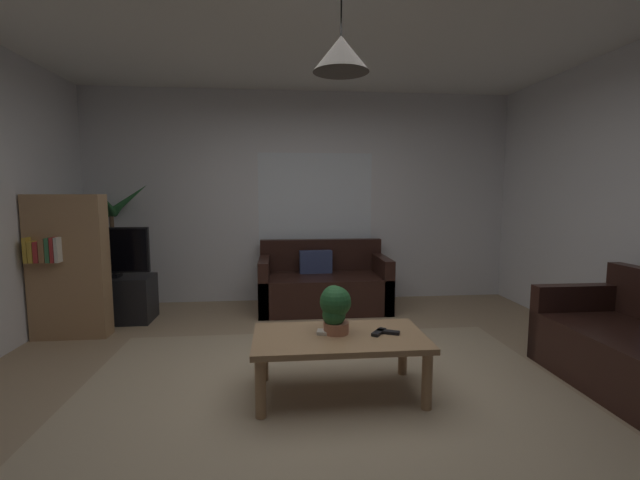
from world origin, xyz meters
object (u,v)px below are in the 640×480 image
Objects in this scene: coffee_table at (339,344)px; potted_palm_corner at (114,256)px; remote_on_table_0 at (379,332)px; potted_plant_on_table at (335,306)px; tv at (107,252)px; tv_stand at (111,299)px; book_on_table_0 at (325,332)px; remote_on_table_1 at (388,332)px; bookshelf_corner at (68,266)px; pendant_lamp at (341,54)px; couch_under_window at (323,286)px.

potted_palm_corner is (-2.40, 2.43, 0.29)m from coffee_table.
potted_plant_on_table is at bearing 26.92° from remote_on_table_0.
tv reaches higher than remote_on_table_0.
tv_stand is 0.58× the size of potted_palm_corner.
book_on_table_0 is 0.44m from remote_on_table_1.
tv is at bearing 140.61° from potted_plant_on_table.
bookshelf_corner is at bearing -111.56° from tv.
tv is at bearing 139.54° from book_on_table_0.
coffee_table is at bearing 180.00° from pendant_lamp.
remote_on_table_0 is 3.19m from tv_stand.
couch_under_window is 2.21m from remote_on_table_0.
book_on_table_0 is 0.13× the size of tv.
coffee_table is (-0.12, -2.20, 0.09)m from couch_under_window.
couch_under_window is at bearing -49.74° from remote_on_table_0.
remote_on_table_1 is 0.47× the size of potted_plant_on_table.
couch_under_window is at bearing 86.12° from potted_plant_on_table.
pendant_lamp reaches higher than bookshelf_corner.
potted_plant_on_table is 0.39× the size of tv.
remote_on_table_0 is at bearing 0.29° from pendant_lamp.
pendant_lamp is (0.10, -0.04, 1.87)m from book_on_table_0.
book_on_table_0 is 0.13× the size of tv_stand.
tv reaches higher than tv_stand.
book_on_table_0 is at bearing -40.46° from tv.
pendant_lamp reaches higher than remote_on_table_1.
tv is at bearing 68.44° from bookshelf_corner.
coffee_table is 7.48× the size of remote_on_table_1.
potted_palm_corner is at bearing 134.70° from pendant_lamp.
potted_plant_on_table is 2.79m from bookshelf_corner.
bookshelf_corner is (-2.80, 1.42, 0.27)m from remote_on_table_1.
tv_stand is at bearing -101.65° from remote_on_table_1.
pendant_lamp reaches higher than potted_palm_corner.
tv is (-2.55, 1.89, 0.34)m from remote_on_table_0.
couch_under_window is 2.72m from bookshelf_corner.
potted_plant_on_table is at bearing 117.74° from coffee_table.
potted_plant_on_table is 0.24× the size of bookshelf_corner.
book_on_table_0 is 0.38m from remote_on_table_0.
remote_on_table_0 is 0.07m from remote_on_table_1.
tv is at bearing 140.18° from coffee_table.
potted_plant_on_table is (-0.31, 0.05, 0.18)m from remote_on_table_0.
book_on_table_0 is at bearing -46.00° from potted_palm_corner.
coffee_table is 2.98m from tv.
potted_plant_on_table is at bearing -93.88° from couch_under_window.
coffee_table is 1.94m from pendant_lamp.
book_on_table_0 is at bearing -40.79° from tv_stand.
remote_on_table_0 is 3.19m from tv.
potted_palm_corner is (-2.38, 2.38, 0.03)m from potted_plant_on_table.
tv_stand is (-2.55, 1.91, -0.19)m from remote_on_table_0.
pendant_lamp is at bearing -62.26° from potted_plant_on_table.
coffee_table is at bearing 36.36° from remote_on_table_0.
couch_under_window is 1.10× the size of bookshelf_corner.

